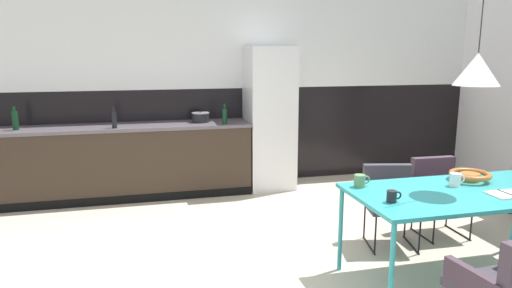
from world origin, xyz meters
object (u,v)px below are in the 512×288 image
(fruit_bowl, at_px, (470,175))
(mug_dark_espresso, at_px, (456,180))
(cooking_pot, at_px, (201,117))
(pendant_lamp_over_table_near, at_px, (477,69))
(armchair_facing_counter, at_px, (390,194))
(bottle_oil_tall, at_px, (114,119))
(bottle_spice_small, at_px, (225,116))
(bottle_vinegar_dark, at_px, (15,120))
(mug_wide_latte, at_px, (392,196))
(armchair_head_of_table, at_px, (439,186))
(dining_table, at_px, (467,196))
(open_book, at_px, (507,194))
(refrigerator_column, at_px, (269,118))
(mug_white_ceramic, at_px, (360,181))

(fruit_bowl, height_order, mug_dark_espresso, mug_dark_espresso)
(cooking_pot, relative_size, pendant_lamp_over_table_near, 0.22)
(armchair_facing_counter, bearing_deg, bottle_oil_tall, -24.17)
(armchair_facing_counter, relative_size, bottle_spice_small, 2.94)
(armchair_facing_counter, distance_m, bottle_vinegar_dark, 4.22)
(armchair_facing_counter, bearing_deg, bottle_spice_small, -44.50)
(mug_wide_latte, relative_size, bottle_vinegar_dark, 0.41)
(bottle_spice_small, bearing_deg, fruit_bowl, -56.96)
(cooking_pot, height_order, pendant_lamp_over_table_near, pendant_lamp_over_table_near)
(armchair_head_of_table, bearing_deg, dining_table, 66.99)
(armchair_facing_counter, height_order, open_book, open_book)
(mug_wide_latte, height_order, bottle_vinegar_dark, bottle_vinegar_dark)
(pendant_lamp_over_table_near, bearing_deg, dining_table, -90.00)
(refrigerator_column, relative_size, armchair_head_of_table, 2.48)
(armchair_head_of_table, bearing_deg, mug_white_ceramic, 29.99)
(armchair_head_of_table, distance_m, bottle_vinegar_dark, 4.71)
(refrigerator_column, relative_size, armchair_facing_counter, 2.52)
(mug_white_ceramic, distance_m, pendant_lamp_over_table_near, 1.19)
(fruit_bowl, distance_m, pendant_lamp_over_table_near, 0.92)
(dining_table, xyz_separation_m, fruit_bowl, (0.20, 0.23, 0.09))
(bottle_spice_small, relative_size, pendant_lamp_over_table_near, 0.24)
(mug_white_ceramic, height_order, cooking_pot, cooking_pot)
(mug_dark_espresso, height_order, bottle_oil_tall, bottle_oil_tall)
(armchair_head_of_table, xyz_separation_m, cooking_pot, (-2.11, 2.02, 0.49))
(fruit_bowl, distance_m, cooking_pot, 3.31)
(mug_white_ceramic, distance_m, bottle_vinegar_dark, 4.01)
(armchair_head_of_table, relative_size, open_book, 2.83)
(mug_dark_espresso, xyz_separation_m, bottle_oil_tall, (-2.71, 2.59, 0.22))
(dining_table, relative_size, armchair_facing_counter, 2.44)
(mug_white_ceramic, xyz_separation_m, bottle_spice_small, (-0.64, 2.42, 0.22))
(dining_table, distance_m, mug_dark_espresso, 0.16)
(bottle_vinegar_dark, relative_size, pendant_lamp_over_table_near, 0.26)
(mug_dark_espresso, xyz_separation_m, bottle_spice_small, (-1.39, 2.58, 0.21))
(mug_white_ceramic, distance_m, bottle_spice_small, 2.52)
(refrigerator_column, bearing_deg, cooking_pot, 177.88)
(open_book, bearing_deg, bottle_oil_tall, 135.41)
(refrigerator_column, xyz_separation_m, mug_dark_espresso, (0.75, -2.79, -0.14))
(armchair_head_of_table, bearing_deg, bottle_oil_tall, -27.77)
(dining_table, height_order, armchair_head_of_table, armchair_head_of_table)
(pendant_lamp_over_table_near, bearing_deg, mug_dark_espresso, 100.02)
(cooking_pot, bearing_deg, fruit_bowl, -55.29)
(bottle_oil_tall, bearing_deg, dining_table, -44.87)
(armchair_facing_counter, height_order, mug_wide_latte, mug_wide_latte)
(armchair_head_of_table, xyz_separation_m, pendant_lamp_over_table_near, (-0.43, -0.90, 1.18))
(bottle_oil_tall, bearing_deg, open_book, -44.59)
(open_book, xyz_separation_m, pendant_lamp_over_table_near, (-0.20, 0.20, 0.91))
(mug_wide_latte, bearing_deg, refrigerator_column, 90.97)
(armchair_facing_counter, bearing_deg, mug_wide_latte, 72.40)
(armchair_head_of_table, bearing_deg, bottle_spice_small, -42.39)
(dining_table, xyz_separation_m, mug_dark_espresso, (-0.02, 0.13, 0.09))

